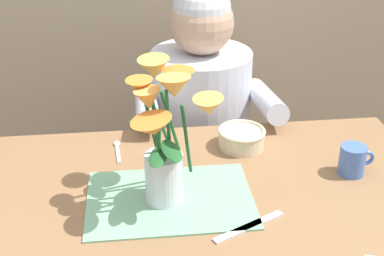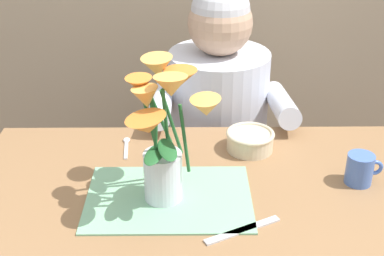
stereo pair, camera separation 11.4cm
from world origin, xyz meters
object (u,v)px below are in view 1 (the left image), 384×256
object	(u,v)px
seated_person	(201,142)
ceramic_bowl	(241,137)
dinner_knife	(249,227)
flower_vase	(165,129)
ceramic_mug	(353,160)

from	to	relation	value
seated_person	ceramic_bowl	size ratio (longest dim) A/B	8.35
seated_person	dinner_knife	world-z (taller)	seated_person
ceramic_bowl	dinner_knife	bearing A→B (deg)	-98.37
seated_person	ceramic_bowl	world-z (taller)	seated_person
dinner_knife	seated_person	bearing A→B (deg)	64.23
dinner_knife	flower_vase	bearing A→B (deg)	116.86
ceramic_bowl	ceramic_mug	bearing A→B (deg)	-33.55
ceramic_bowl	flower_vase	bearing A→B (deg)	-133.95
seated_person	flower_vase	xyz separation A→B (m)	(-0.16, -0.59, 0.37)
seated_person	dinner_knife	bearing A→B (deg)	-91.31
dinner_knife	ceramic_mug	distance (m)	0.37
ceramic_bowl	ceramic_mug	distance (m)	0.31
seated_person	ceramic_bowl	distance (m)	0.42
flower_vase	ceramic_bowl	xyz separation A→B (m)	(0.23, 0.24, -0.16)
ceramic_bowl	dinner_knife	distance (m)	0.37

